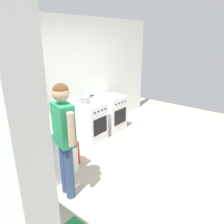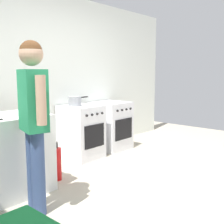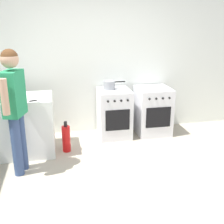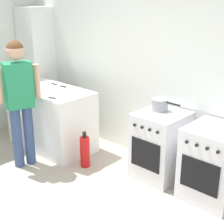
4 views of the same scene
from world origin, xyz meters
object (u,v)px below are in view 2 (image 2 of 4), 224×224
object	(u,v)px
pot	(75,101)
knife_chef	(35,115)
oven_right	(111,125)
fire_extinguisher	(56,164)
oven_left	(81,132)
person	(33,112)

from	to	relation	value
pot	knife_chef	world-z (taller)	pot
oven_right	fire_extinguisher	distance (m)	1.67
oven_left	person	xyz separation A→B (m)	(-1.51, -1.00, 0.58)
oven_right	knife_chef	world-z (taller)	knife_chef
fire_extinguisher	pot	bearing A→B (deg)	33.94
oven_right	fire_extinguisher	world-z (taller)	oven_right
oven_left	fire_extinguisher	size ratio (longest dim) A/B	1.70
oven_left	pot	xyz separation A→B (m)	(-0.07, 0.06, 0.50)
oven_right	person	size ratio (longest dim) A/B	0.51
oven_right	fire_extinguisher	size ratio (longest dim) A/B	1.70
oven_left	oven_right	world-z (taller)	same
person	oven_right	bearing A→B (deg)	24.08
oven_right	knife_chef	distance (m)	2.09
knife_chef	person	xyz separation A→B (m)	(-0.28, -0.40, 0.10)
oven_right	person	bearing A→B (deg)	-155.92
oven_left	person	world-z (taller)	person
knife_chef	oven_right	bearing A→B (deg)	16.91
oven_right	pot	size ratio (longest dim) A/B	2.20
oven_right	pot	xyz separation A→B (m)	(-0.79, 0.06, 0.50)
oven_right	pot	distance (m)	0.94
oven_left	knife_chef	distance (m)	1.45
person	oven_left	bearing A→B (deg)	33.40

